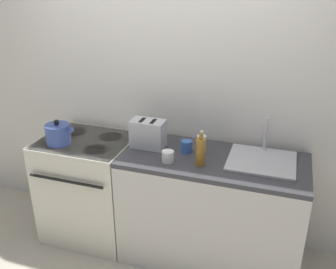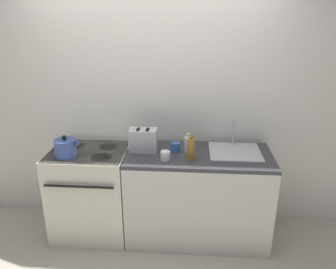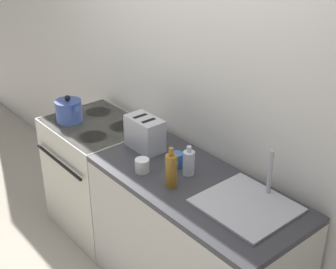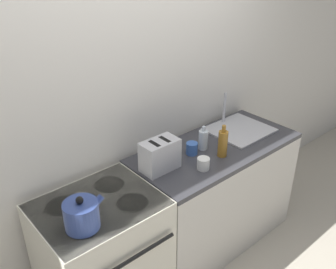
% 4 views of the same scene
% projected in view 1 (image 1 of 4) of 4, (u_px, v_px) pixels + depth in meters
% --- Properties ---
extents(ground_plane, '(12.00, 12.00, 0.00)m').
position_uv_depth(ground_plane, '(140.00, 268.00, 3.00)').
color(ground_plane, beige).
extents(wall_back, '(8.00, 0.05, 2.60)m').
position_uv_depth(wall_back, '(167.00, 88.00, 3.07)').
color(wall_back, silver).
rests_on(wall_back, ground_plane).
extents(stove, '(0.75, 0.65, 0.91)m').
position_uv_depth(stove, '(90.00, 187.00, 3.24)').
color(stove, silver).
rests_on(stove, ground_plane).
extents(counter_block, '(1.37, 0.63, 0.91)m').
position_uv_depth(counter_block, '(211.00, 210.00, 2.95)').
color(counter_block, silver).
rests_on(counter_block, ground_plane).
extents(kettle, '(0.24, 0.19, 0.20)m').
position_uv_depth(kettle, '(58.00, 134.00, 2.97)').
color(kettle, '#33478C').
rests_on(kettle, stove).
extents(toaster, '(0.26, 0.15, 0.22)m').
position_uv_depth(toaster, '(148.00, 134.00, 2.91)').
color(toaster, '#BCBCC1').
rests_on(toaster, counter_block).
extents(sink_tray, '(0.48, 0.44, 0.28)m').
position_uv_depth(sink_tray, '(262.00, 160.00, 2.72)').
color(sink_tray, '#B7B7BC').
rests_on(sink_tray, counter_block).
extents(bottle_clear, '(0.07, 0.07, 0.19)m').
position_uv_depth(bottle_clear, '(201.00, 144.00, 2.80)').
color(bottle_clear, silver).
rests_on(bottle_clear, counter_block).
extents(bottle_amber, '(0.07, 0.07, 0.25)m').
position_uv_depth(bottle_amber, '(200.00, 151.00, 2.64)').
color(bottle_amber, '#9E6B23').
rests_on(bottle_amber, counter_block).
extents(cup_white, '(0.09, 0.09, 0.08)m').
position_uv_depth(cup_white, '(168.00, 156.00, 2.70)').
color(cup_white, white).
rests_on(cup_white, counter_block).
extents(cup_blue, '(0.09, 0.09, 0.09)m').
position_uv_depth(cup_blue, '(186.00, 146.00, 2.85)').
color(cup_blue, '#3860B2').
rests_on(cup_blue, counter_block).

